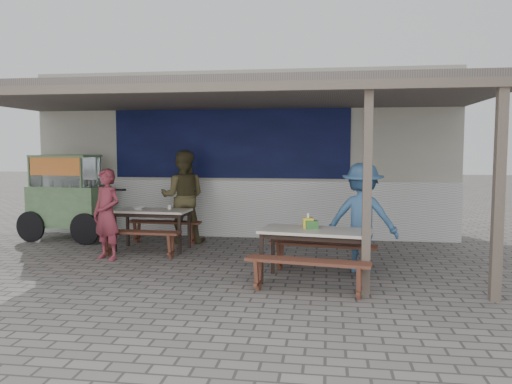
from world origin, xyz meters
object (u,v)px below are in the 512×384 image
at_px(table_left, 152,214).
at_px(condiment_jar, 170,207).
at_px(table_right, 316,235).
at_px(tissue_box, 308,223).
at_px(bench_left_street, 139,238).
at_px(patron_right_table, 362,218).
at_px(patron_street_side, 107,214).
at_px(patron_wall_side, 183,197).
at_px(condiment_bowl, 139,208).
at_px(bench_left_wall, 165,227).
at_px(bench_right_street, 307,268).
at_px(bench_right_wall, 322,250).
at_px(donation_box, 312,225).
at_px(vendor_cart, 68,194).

height_order(table_left, condiment_jar, condiment_jar).
bearing_deg(table_right, tissue_box, 136.32).
distance_m(bench_left_street, patron_right_table, 3.80).
distance_m(bench_left_street, patron_street_side, 0.68).
distance_m(bench_left_street, patron_wall_side, 1.57).
bearing_deg(condiment_bowl, patron_right_table, -15.27).
height_order(bench_left_wall, patron_wall_side, patron_wall_side).
bearing_deg(bench_right_street, patron_right_table, 68.52).
bearing_deg(bench_right_street, tissue_box, 100.65).
xyz_separation_m(bench_right_street, bench_right_wall, (0.18, 1.16, 0.00)).
distance_m(bench_left_wall, tissue_box, 3.74).
relative_size(bench_left_street, patron_wall_side, 0.80).
bearing_deg(condiment_bowl, bench_right_street, -36.93).
height_order(bench_left_wall, patron_street_side, patron_street_side).
distance_m(bench_right_street, patron_right_table, 1.60).
height_order(table_left, donation_box, donation_box).
bearing_deg(donation_box, patron_wall_side, 135.57).
xyz_separation_m(bench_right_wall, vendor_cart, (-5.19, 2.00, 0.60)).
bearing_deg(bench_left_wall, bench_right_street, -43.93).
bearing_deg(table_right, patron_wall_side, 144.18).
bearing_deg(condiment_bowl, bench_right_wall, -20.10).
xyz_separation_m(bench_left_wall, bench_right_wall, (3.10, -1.87, 0.01)).
height_order(table_left, bench_left_street, table_left).
bearing_deg(patron_street_side, donation_box, 8.43).
bearing_deg(condiment_jar, patron_right_table, -19.91).
relative_size(table_left, bench_right_wall, 0.84).
relative_size(table_left, bench_left_street, 0.94).
height_order(patron_street_side, donation_box, patron_street_side).
height_order(bench_right_street, donation_box, donation_box).
height_order(patron_street_side, tissue_box, patron_street_side).
bearing_deg(bench_right_wall, condiment_jar, 162.61).
distance_m(patron_right_table, donation_box, 0.99).
bearing_deg(bench_right_wall, bench_left_street, 176.96).
distance_m(bench_right_wall, patron_right_table, 0.78).
relative_size(patron_street_side, tissue_box, 10.87).
distance_m(bench_right_wall, vendor_cart, 5.59).
relative_size(bench_left_street, patron_street_side, 0.95).
bearing_deg(condiment_bowl, bench_left_street, -69.30).
distance_m(patron_wall_side, condiment_bowl, 1.03).
distance_m(bench_left_street, bench_right_wall, 3.22).
height_order(patron_wall_side, donation_box, patron_wall_side).
bearing_deg(condiment_bowl, donation_box, -28.43).
height_order(patron_street_side, condiment_jar, patron_street_side).
bearing_deg(bench_right_street, condiment_bowl, 151.82).
relative_size(table_left, tissue_box, 9.74).
relative_size(bench_right_street, bench_right_wall, 1.00).
xyz_separation_m(vendor_cart, patron_wall_side, (2.41, 0.07, -0.03)).
bearing_deg(condiment_jar, bench_left_street, -113.04).
xyz_separation_m(bench_left_wall, donation_box, (2.96, -2.38, 0.47)).
relative_size(table_right, condiment_bowl, 7.71).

